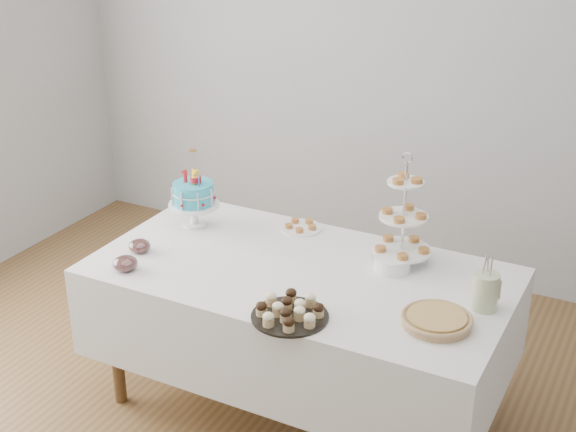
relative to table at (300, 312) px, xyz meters
The scene contains 11 objects.
walls 0.86m from the table, 90.00° to the right, with size 5.04×4.04×2.70m.
table is the anchor object (origin of this frame).
birthday_cake 0.80m from the table, 165.03° to the left, with size 0.26×0.26×0.40m.
cupcake_tray 0.50m from the table, 69.07° to the right, with size 0.32×0.32×0.07m.
pie 0.77m from the table, 14.24° to the right, with size 0.29×0.29×0.05m.
tiered_stand 0.66m from the table, 37.60° to the left, with size 0.28×0.28×0.54m.
plate_stack 0.50m from the table, 27.37° to the left, with size 0.17×0.17×0.07m.
pastry_plate 0.51m from the table, 116.27° to the left, with size 0.21×0.21×0.03m.
jam_bowl_a 0.84m from the table, 152.26° to the right, with size 0.12×0.12×0.07m.
jam_bowl_b 0.83m from the table, 166.05° to the right, with size 0.11×0.11×0.06m.
utensil_pitcher 0.90m from the table, ahead, with size 0.12×0.11×0.25m.
Camera 1 is at (1.46, -2.63, 2.49)m, focal length 50.00 mm.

